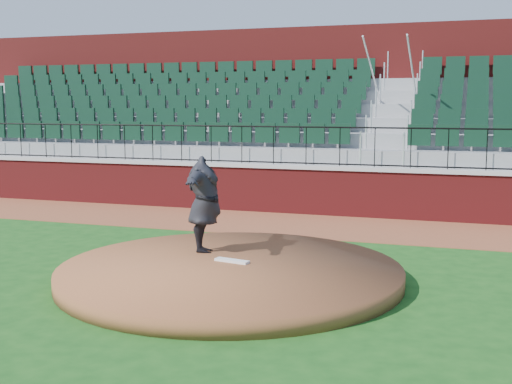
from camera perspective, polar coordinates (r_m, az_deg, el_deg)
ground at (r=10.84m, az=-2.54°, el=-7.83°), size 90.00×90.00×0.00m
warning_track at (r=15.87m, az=4.47°, el=-2.86°), size 34.00×3.20×0.01m
field_wall at (r=17.32m, az=5.78°, el=-0.01°), size 34.00×0.35×1.20m
wall_cap at (r=17.24m, az=5.80°, el=2.14°), size 34.00×0.45×0.10m
wall_railing at (r=17.20m, az=5.83°, el=3.96°), size 34.00×0.05×1.00m
seating_stands at (r=19.84m, az=7.59°, el=5.86°), size 34.00×5.10×4.60m
concourse_wall at (r=22.59m, az=8.97°, el=7.18°), size 34.00×0.50×5.50m
pitchers_mound at (r=10.93m, az=-2.25°, el=-7.03°), size 5.66×5.66×0.25m
pitching_rubber at (r=11.12m, az=-2.10°, el=-5.99°), size 0.63×0.27×0.04m
pitcher at (r=11.74m, az=-4.52°, el=-1.07°), size 1.11×2.21×1.74m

